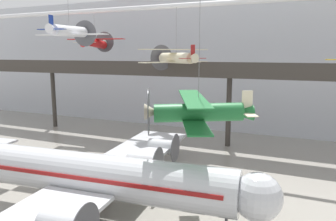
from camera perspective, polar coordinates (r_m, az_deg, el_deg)
The scene contains 8 objects.
hangar_back_wall at distance 53.56m, azimuth 13.15°, elevation 7.92°, with size 140.00×3.00×21.67m.
mezzanine_walkway at distance 43.12m, azimuth 10.41°, elevation 6.07°, with size 110.00×3.20×11.41m.
ceiling_truss_beam at distance 40.37m, azimuth 9.71°, elevation 18.00°, with size 120.00×0.60×0.60m.
airliner_silver_main at distance 26.20m, azimuth -14.87°, elevation -10.67°, with size 29.64×33.71×9.60m.
suspended_plane_white_twin at distance 36.98m, azimuth -16.80°, elevation 13.04°, with size 8.27×6.76×4.68m.
suspended_plane_red_highwing at distance 50.18m, azimuth -12.61°, elevation 11.47°, with size 8.86×7.29×5.27m.
suspended_plane_cream_biplane at distance 40.64m, azimuth 1.42°, elevation 9.20°, with size 7.87×8.59×7.68m.
suspended_plane_green_biplane at distance 23.53m, azimuth 5.26°, elevation -0.23°, with size 8.20×9.36×11.10m.
Camera 1 is at (9.94, -13.33, 12.47)m, focal length 35.00 mm.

